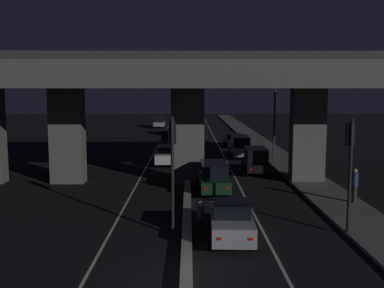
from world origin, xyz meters
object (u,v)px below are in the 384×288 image
(street_lamp, at_px, (271,108))
(car_silver_fifth, at_px, (234,140))
(car_grey_second_oncoming, at_px, (169,138))
(traffic_light_right_of_median, at_px, (350,156))
(car_dark_green_second, at_px, (213,177))
(car_silver_lead, at_px, (231,221))
(traffic_light_left_of_median, at_px, (172,155))
(car_silver_fourth_oncoming, at_px, (159,122))
(car_silver_fourth, at_px, (240,146))
(car_black_third, at_px, (256,160))
(car_white_lead_oncoming, at_px, (168,155))
(car_dark_red_third_oncoming, at_px, (176,128))
(car_black_sixth, at_px, (201,132))
(pedestrian_on_sidewalk, at_px, (355,185))
(motorcycle_white_filtering_mid, at_px, (202,183))
(motorcycle_black_filtering_near, at_px, (201,219))

(street_lamp, distance_m, car_silver_fifth, 9.46)
(car_grey_second_oncoming, bearing_deg, traffic_light_right_of_median, 17.93)
(car_dark_green_second, xyz_separation_m, car_silver_fifth, (3.33, 21.21, -0.22))
(traffic_light_right_of_median, xyz_separation_m, car_grey_second_oncoming, (-8.85, 28.41, -2.36))
(car_silver_lead, bearing_deg, traffic_light_left_of_median, 77.74)
(traffic_light_right_of_median, height_order, car_silver_fourth_oncoming, traffic_light_right_of_median)
(street_lamp, xyz_separation_m, car_silver_fourth_oncoming, (-11.99, 32.70, -3.64))
(car_silver_fourth, bearing_deg, car_black_third, -177.17)
(car_silver_fourth, bearing_deg, car_white_lead_oncoming, 122.57)
(street_lamp, height_order, car_silver_fifth, street_lamp)
(traffic_light_left_of_median, bearing_deg, car_dark_red_third_oncoming, 91.45)
(car_black_sixth, bearing_deg, car_silver_fifth, -147.76)
(car_black_third, xyz_separation_m, pedestrian_on_sidewalk, (3.90, -9.33, 0.10))
(car_silver_lead, relative_size, car_dark_green_second, 0.98)
(traffic_light_left_of_median, xyz_separation_m, car_silver_fourth, (5.37, 21.97, -2.42))
(car_white_lead_oncoming, bearing_deg, car_grey_second_oncoming, -178.86)
(traffic_light_right_of_median, distance_m, car_silver_fourth, 22.20)
(car_silver_fourth, height_order, car_silver_fifth, car_silver_fourth)
(traffic_light_left_of_median, xyz_separation_m, street_lamp, (7.90, 20.87, 1.06))
(car_black_sixth, distance_m, motorcycle_white_filtering_mid, 27.08)
(car_silver_fourth, xyz_separation_m, motorcycle_white_filtering_mid, (-3.90, -14.22, -0.43))
(car_silver_lead, height_order, motorcycle_white_filtering_mid, car_silver_lead)
(car_grey_second_oncoming, bearing_deg, car_dark_red_third_oncoming, 179.30)
(street_lamp, relative_size, car_silver_lead, 1.79)
(traffic_light_left_of_median, relative_size, car_dark_red_third_oncoming, 1.18)
(pedestrian_on_sidewalk, bearing_deg, car_silver_lead, -142.53)
(traffic_light_left_of_median, height_order, car_dark_green_second, traffic_light_left_of_median)
(car_white_lead_oncoming, distance_m, car_dark_red_third_oncoming, 24.20)
(motorcycle_white_filtering_mid, distance_m, pedestrian_on_sidewalk, 8.60)
(motorcycle_white_filtering_mid, bearing_deg, traffic_light_left_of_median, 165.45)
(street_lamp, distance_m, car_black_sixth, 15.49)
(traffic_light_left_of_median, distance_m, street_lamp, 22.34)
(car_silver_lead, height_order, car_dark_green_second, car_dark_green_second)
(motorcycle_black_filtering_near, bearing_deg, car_silver_fifth, -12.06)
(car_dark_green_second, relative_size, car_white_lead_oncoming, 0.97)
(car_dark_green_second, xyz_separation_m, motorcycle_white_filtering_mid, (-0.70, -0.24, -0.34))
(car_silver_fifth, xyz_separation_m, car_dark_red_third_oncoming, (-6.57, 12.99, 0.15))
(street_lamp, relative_size, car_white_lead_oncoming, 1.71)
(car_grey_second_oncoming, relative_size, motorcycle_black_filtering_near, 2.26)
(car_silver_fifth, distance_m, motorcycle_black_filtering_near, 29.24)
(car_silver_lead, distance_m, motorcycle_white_filtering_mid, 8.42)
(car_silver_fourth, distance_m, car_grey_second_oncoming, 9.34)
(car_silver_fourth_oncoming, relative_size, pedestrian_on_sidewalk, 2.28)
(car_black_sixth, bearing_deg, motorcycle_black_filtering_near, 179.85)
(car_white_lead_oncoming, relative_size, pedestrian_on_sidewalk, 2.43)
(traffic_light_right_of_median, xyz_separation_m, car_silver_lead, (-5.02, -0.61, -2.60))
(car_silver_lead, xyz_separation_m, car_silver_fourth, (2.94, 22.58, 0.24))
(car_silver_fourth_oncoming, relative_size, motorcycle_white_filtering_mid, 2.26)
(traffic_light_left_of_median, relative_size, car_white_lead_oncoming, 1.14)
(traffic_light_left_of_median, distance_m, traffic_light_right_of_median, 7.46)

